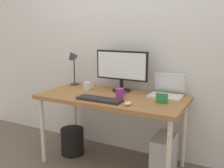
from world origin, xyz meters
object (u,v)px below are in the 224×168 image
(monitor, at_px, (122,68))
(mouse, at_px, (128,103))
(desk, at_px, (112,102))
(photo_frame, at_px, (162,98))
(laptop, at_px, (167,90))
(coffee_mug, at_px, (120,93))
(desk_lamp, at_px, (72,60))
(computer_tower, at_px, (164,157))
(wastebasket, at_px, (72,141))
(keyboard, at_px, (100,99))
(glass_cup, at_px, (87,86))

(monitor, height_order, mouse, monitor)
(desk, bearing_deg, photo_frame, -3.46)
(mouse, bearing_deg, monitor, 121.29)
(monitor, bearing_deg, mouse, -58.71)
(laptop, height_order, coffee_mug, laptop)
(desk_lamp, bearing_deg, computer_tower, -10.05)
(desk_lamp, bearing_deg, photo_frame, -12.32)
(desk_lamp, distance_m, wastebasket, 0.94)
(keyboard, bearing_deg, desk_lamp, 144.69)
(laptop, xyz_separation_m, mouse, (-0.22, -0.47, -0.04))
(coffee_mug, height_order, glass_cup, coffee_mug)
(coffee_mug, xyz_separation_m, photo_frame, (0.41, 0.01, -0.00))
(desk, distance_m, photo_frame, 0.54)
(monitor, xyz_separation_m, keyboard, (-0.03, -0.43, -0.24))
(laptop, relative_size, glass_cup, 2.61)
(laptop, bearing_deg, glass_cup, -172.27)
(laptop, xyz_separation_m, desk_lamp, (-1.13, -0.02, 0.24))
(wastebasket, bearing_deg, coffee_mug, -4.51)
(desk_lamp, distance_m, keyboard, 0.81)
(photo_frame, height_order, wastebasket, photo_frame)
(laptop, xyz_separation_m, coffee_mug, (-0.39, -0.29, -0.01))
(mouse, bearing_deg, coffee_mug, 132.41)
(coffee_mug, bearing_deg, laptop, 36.72)
(monitor, height_order, laptop, monitor)
(desk, bearing_deg, laptop, 25.98)
(desk_lamp, height_order, photo_frame, desk_lamp)
(desk_lamp, height_order, keyboard, desk_lamp)
(laptop, bearing_deg, mouse, -114.74)
(monitor, height_order, photo_frame, monitor)
(keyboard, bearing_deg, desk, 84.18)
(mouse, bearing_deg, desk_lamp, 153.68)
(keyboard, distance_m, mouse, 0.30)
(wastebasket, bearing_deg, mouse, -16.45)
(desk_lamp, distance_m, mouse, 1.06)
(desk_lamp, height_order, wastebasket, desk_lamp)
(desk, distance_m, keyboard, 0.23)
(keyboard, relative_size, photo_frame, 4.00)
(keyboard, height_order, glass_cup, glass_cup)
(laptop, height_order, computer_tower, laptop)
(coffee_mug, distance_m, photo_frame, 0.41)
(desk, height_order, monitor, monitor)
(photo_frame, relative_size, wastebasket, 0.37)
(glass_cup, bearing_deg, laptop, 7.73)
(monitor, distance_m, computer_tower, 0.99)
(monitor, distance_m, coffee_mug, 0.35)
(desk, distance_m, laptop, 0.56)
(coffee_mug, distance_m, wastebasket, 0.90)
(monitor, xyz_separation_m, wastebasket, (-0.52, -0.22, -0.85))
(mouse, distance_m, coffee_mug, 0.25)
(keyboard, relative_size, computer_tower, 1.05)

